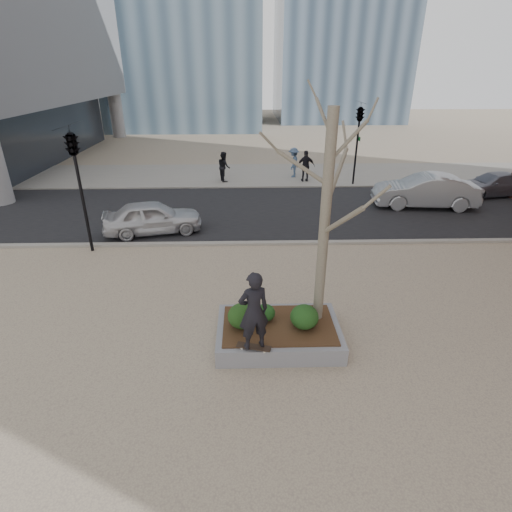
{
  "coord_description": "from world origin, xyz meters",
  "views": [
    {
      "loc": [
        0.22,
        -8.08,
        6.18
      ],
      "look_at": [
        0.5,
        2.0,
        1.4
      ],
      "focal_mm": 28.0,
      "sensor_mm": 36.0,
      "label": 1
    }
  ],
  "objects_px": {
    "skateboard": "(254,348)",
    "police_car": "(153,217)",
    "skateboarder": "(254,311)",
    "planter": "(278,333)"
  },
  "relations": [
    {
      "from": "skateboard",
      "to": "police_car",
      "type": "height_order",
      "value": "police_car"
    },
    {
      "from": "skateboard",
      "to": "skateboarder",
      "type": "distance_m",
      "value": 0.97
    },
    {
      "from": "skateboard",
      "to": "skateboarder",
      "type": "relative_size",
      "value": 0.42
    },
    {
      "from": "skateboarder",
      "to": "planter",
      "type": "bearing_deg",
      "value": -142.65
    },
    {
      "from": "skateboarder",
      "to": "skateboard",
      "type": "bearing_deg",
      "value": -17.06
    },
    {
      "from": "planter",
      "to": "police_car",
      "type": "height_order",
      "value": "police_car"
    },
    {
      "from": "skateboarder",
      "to": "police_car",
      "type": "xyz_separation_m",
      "value": [
        -3.92,
        8.19,
        -0.78
      ]
    },
    {
      "from": "police_car",
      "to": "skateboard",
      "type": "bearing_deg",
      "value": -167.23
    },
    {
      "from": "planter",
      "to": "police_car",
      "type": "distance_m",
      "value": 8.62
    },
    {
      "from": "skateboard",
      "to": "police_car",
      "type": "bearing_deg",
      "value": 130.9
    }
  ]
}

